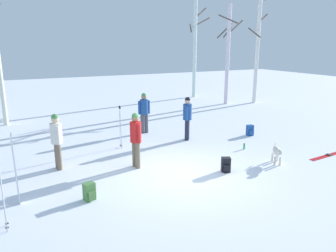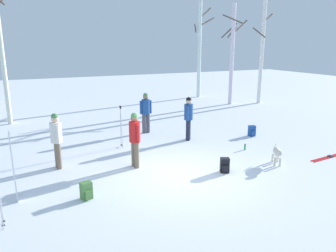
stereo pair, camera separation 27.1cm
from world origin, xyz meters
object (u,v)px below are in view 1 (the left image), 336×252
object	(u,v)px
person_0	(57,138)
birch_tree_3	(195,39)
backpack_2	(89,192)
birch_tree_4	(228,53)
ski_pair_planted_0	(15,168)
backpack_1	(226,165)
person_3	(136,137)
ski_pair_lying_0	(328,155)
water_bottle_0	(244,146)
backpack_0	(250,130)
dog	(277,152)
ski_poles_1	(3,193)
person_2	(144,110)
ski_poles_0	(120,126)
person_1	(187,116)
birch_tree_5	(257,46)

from	to	relation	value
person_0	birch_tree_3	world-z (taller)	birch_tree_3
backpack_2	person_0	bearing A→B (deg)	98.34
person_0	birch_tree_4	xyz separation A→B (m)	(11.19, 6.80, 2.17)
ski_pair_planted_0	birch_tree_4	bearing A→B (deg)	34.86
backpack_1	person_3	bearing A→B (deg)	145.74
ski_pair_lying_0	water_bottle_0	xyz separation A→B (m)	(-2.11, 1.84, 0.09)
backpack_0	backpack_2	world-z (taller)	same
dog	water_bottle_0	xyz separation A→B (m)	(0.02, 1.61, -0.28)
person_0	backpack_0	bearing A→B (deg)	2.48
ski_pair_lying_0	ski_poles_1	xyz separation A→B (m)	(-9.87, -0.12, 0.78)
birch_tree_3	birch_tree_4	world-z (taller)	birch_tree_3
backpack_1	backpack_2	size ratio (longest dim) A/B	1.00
dog	person_2	bearing A→B (deg)	114.04
backpack_2	ski_poles_0	bearing A→B (deg)	61.02
person_3	ski_poles_0	xyz separation A→B (m)	(0.20, 2.10, -0.16)
backpack_0	water_bottle_0	distance (m)	1.94
person_1	person_3	size ratio (longest dim) A/B	1.00
dog	ski_poles_1	world-z (taller)	ski_poles_1
person_0	backpack_1	xyz separation A→B (m)	(4.42, -2.45, -0.77)
ski_poles_0	birch_tree_3	distance (m)	12.67
person_1	birch_tree_3	xyz separation A→B (m)	(5.77, 9.12, 3.04)
backpack_2	birch_tree_4	distance (m)	14.55
water_bottle_0	ski_poles_0	bearing A→B (deg)	150.81
birch_tree_5	ski_pair_planted_0	bearing A→B (deg)	-150.25
ski_poles_1	person_3	bearing A→B (deg)	29.38
ski_pair_planted_0	birch_tree_4	distance (m)	15.28
birch_tree_5	birch_tree_4	bearing A→B (deg)	165.23
person_0	birch_tree_5	bearing A→B (deg)	25.80
person_1	dog	bearing A→B (deg)	-70.96
ski_poles_1	birch_tree_3	size ratio (longest dim) A/B	0.19
person_3	ski_poles_0	world-z (taller)	person_3
ski_poles_0	backpack_1	distance (m)	4.21
person_3	backpack_1	size ratio (longest dim) A/B	3.90
water_bottle_0	backpack_1	bearing A→B (deg)	-142.35
person_2	birch_tree_5	bearing A→B (deg)	21.77
ski_pair_planted_0	birch_tree_4	world-z (taller)	birch_tree_4
backpack_2	birch_tree_3	distance (m)	16.75
ski_poles_0	person_2	bearing A→B (deg)	43.90
person_1	person_3	distance (m)	3.43
backpack_2	water_bottle_0	xyz separation A→B (m)	(5.93, 1.44, -0.11)
ski_poles_0	backpack_0	bearing A→B (deg)	-9.02
birch_tree_5	person_2	bearing A→B (deg)	-158.23
birch_tree_5	ski_poles_0	bearing A→B (deg)	-154.33
person_2	ski_pair_planted_0	xyz separation A→B (m)	(-5.11, -4.50, -0.10)
person_1	backpack_0	world-z (taller)	person_1
person_3	birch_tree_3	bearing A→B (deg)	51.86
dog	ski_pair_planted_0	size ratio (longest dim) A/B	0.44
ski_pair_lying_0	backpack_1	xyz separation A→B (m)	(-3.98, 0.39, 0.20)
person_0	ski_pair_lying_0	size ratio (longest dim) A/B	0.97
water_bottle_0	birch_tree_4	xyz separation A→B (m)	(4.90, 7.81, 3.05)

